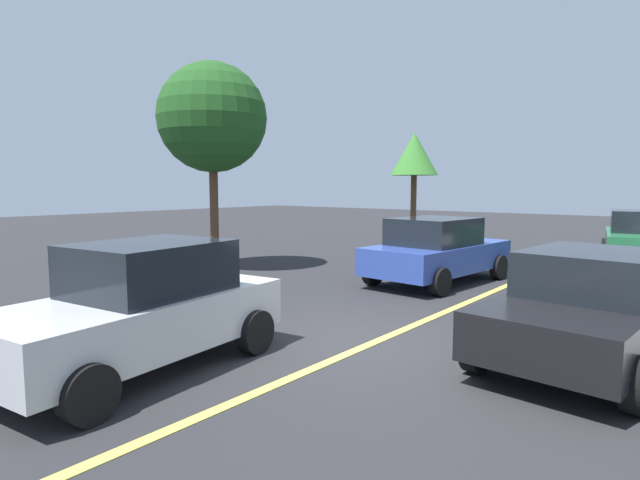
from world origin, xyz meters
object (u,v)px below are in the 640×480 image
(car_black_approaching, at_px, (588,306))
(car_green_near_curb, at_px, (638,237))
(tree_centre_verge, at_px, (414,155))
(car_blue_mid_road, at_px, (437,250))
(car_silver_crossing, at_px, (142,307))
(tree_left_verge, at_px, (212,118))

(car_black_approaching, bearing_deg, car_green_near_curb, 4.57)
(tree_centre_verge, bearing_deg, car_blue_mid_road, -146.95)
(car_silver_crossing, bearing_deg, tree_left_verge, 43.91)
(car_silver_crossing, height_order, tree_left_verge, tree_left_verge)
(car_blue_mid_road, height_order, tree_centre_verge, tree_centre_verge)
(car_blue_mid_road, distance_m, tree_centre_verge, 8.43)
(car_green_near_curb, height_order, car_black_approaching, car_green_near_curb)
(car_green_near_curb, relative_size, tree_left_verge, 0.75)
(car_blue_mid_road, xyz_separation_m, car_green_near_curb, (6.90, -3.43, 0.01))
(tree_left_verge, distance_m, tree_centre_verge, 8.93)
(car_blue_mid_road, relative_size, tree_left_verge, 0.74)
(tree_left_verge, bearing_deg, car_green_near_curb, -46.65)
(car_silver_crossing, bearing_deg, car_blue_mid_road, -1.66)
(car_blue_mid_road, distance_m, tree_left_verge, 7.32)
(car_green_near_curb, relative_size, tree_centre_verge, 0.99)
(car_black_approaching, bearing_deg, tree_left_verge, 78.83)
(car_black_approaching, relative_size, tree_centre_verge, 0.92)
(tree_left_verge, relative_size, tree_centre_verge, 1.31)
(car_black_approaching, height_order, tree_left_verge, tree_left_verge)
(car_blue_mid_road, bearing_deg, car_green_near_curb, -26.41)
(tree_left_verge, bearing_deg, tree_centre_verge, -11.25)
(car_silver_crossing, height_order, car_black_approaching, car_silver_crossing)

